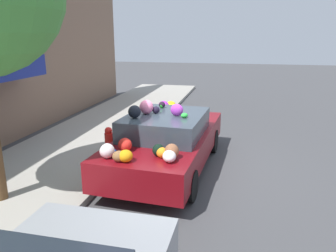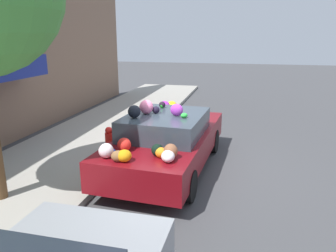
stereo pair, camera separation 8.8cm
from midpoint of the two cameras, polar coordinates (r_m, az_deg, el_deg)
name	(u,v)px [view 1 (the left image)]	position (r m, az deg, el deg)	size (l,w,h in m)	color
ground_plane	(170,168)	(7.61, -0.02, -7.37)	(60.00, 60.00, 0.00)	#424244
sidewalk_curb	(63,156)	(8.55, -18.06, -5.06)	(24.00, 3.20, 0.13)	#9E998E
fire_hydrant	(109,141)	(8.08, -10.56, -2.62)	(0.20, 0.20, 0.70)	red
art_car	(167,139)	(7.33, -0.52, -2.34)	(4.52, 2.08, 1.62)	maroon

